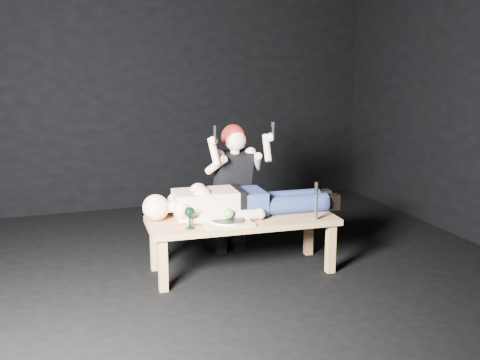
# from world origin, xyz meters

# --- Properties ---
(ground) EXTENTS (5.00, 5.00, 0.00)m
(ground) POSITION_xyz_m (0.00, 0.00, 0.00)
(ground) COLOR black
(ground) RESTS_ON ground
(back_wall) EXTENTS (5.00, 0.00, 5.00)m
(back_wall) POSITION_xyz_m (0.00, 2.50, 1.50)
(back_wall) COLOR black
(back_wall) RESTS_ON ground
(table) EXTENTS (1.53, 0.64, 0.45)m
(table) POSITION_xyz_m (0.20, 0.19, 0.23)
(table) COLOR #A97B4B
(table) RESTS_ON ground
(lying_man) EXTENTS (1.55, 0.54, 0.27)m
(lying_man) POSITION_xyz_m (0.25, 0.29, 0.58)
(lying_man) COLOR beige
(lying_man) RESTS_ON table
(kneeling_woman) EXTENTS (0.70, 0.77, 1.19)m
(kneeling_woman) POSITION_xyz_m (0.25, 0.66, 0.60)
(kneeling_woman) COLOR black
(kneeling_woman) RESTS_ON ground
(serving_tray) EXTENTS (0.37, 0.27, 0.02)m
(serving_tray) POSITION_xyz_m (0.02, 0.05, 0.46)
(serving_tray) COLOR tan
(serving_tray) RESTS_ON table
(plate) EXTENTS (0.25, 0.25, 0.02)m
(plate) POSITION_xyz_m (0.02, 0.05, 0.48)
(plate) COLOR white
(plate) RESTS_ON serving_tray
(apple) EXTENTS (0.08, 0.08, 0.08)m
(apple) POSITION_xyz_m (0.04, 0.06, 0.53)
(apple) COLOR green
(apple) RESTS_ON plate
(goblet) EXTENTS (0.09, 0.09, 0.17)m
(goblet) POSITION_xyz_m (-0.27, 0.04, 0.53)
(goblet) COLOR black
(goblet) RESTS_ON table
(fork_flat) EXTENTS (0.05, 0.16, 0.01)m
(fork_flat) POSITION_xyz_m (-0.19, 0.02, 0.45)
(fork_flat) COLOR #B2B2B7
(fork_flat) RESTS_ON table
(knife_flat) EXTENTS (0.03, 0.16, 0.01)m
(knife_flat) POSITION_xyz_m (0.20, 0.01, 0.45)
(knife_flat) COLOR #B2B2B7
(knife_flat) RESTS_ON table
(spoon_flat) EXTENTS (0.09, 0.14, 0.01)m
(spoon_flat) POSITION_xyz_m (0.22, 0.09, 0.45)
(spoon_flat) COLOR #B2B2B7
(spoon_flat) RESTS_ON table
(carving_knife) EXTENTS (0.04, 0.05, 0.31)m
(carving_knife) POSITION_xyz_m (0.73, -0.05, 0.60)
(carving_knife) COLOR #B2B2B7
(carving_knife) RESTS_ON table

